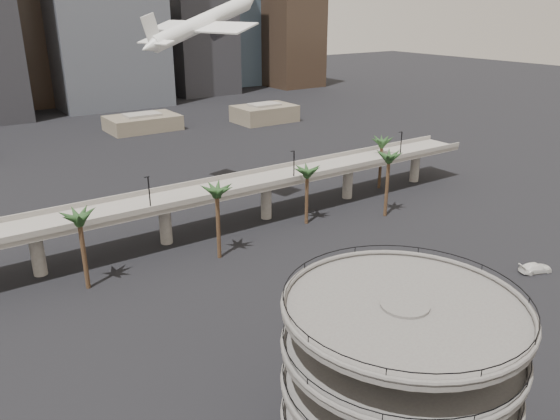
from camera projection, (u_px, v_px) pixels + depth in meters
ground at (446, 378)px, 64.13m from camera, size 700.00×700.00×0.00m
parking_ramp at (399, 364)px, 50.65m from camera, size 22.20×22.20×17.35m
overpass at (218, 194)px, 103.81m from camera, size 130.00×9.30×14.70m
palm_trees at (291, 174)px, 102.59m from camera, size 76.40×18.40×14.00m
low_buildings at (107, 131)px, 176.17m from camera, size 135.00×27.50×6.80m
skyline at (57, 1)px, 224.06m from camera, size 269.00×86.00×116.23m
airborne_jet at (202, 23)px, 107.50m from camera, size 30.12×27.25×11.82m
car_a at (308, 327)px, 72.97m from camera, size 4.29×2.16×1.40m
car_b at (396, 301)px, 79.28m from camera, size 4.86×2.47×1.53m
car_c at (535, 268)px, 89.22m from camera, size 5.92×3.93×1.59m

